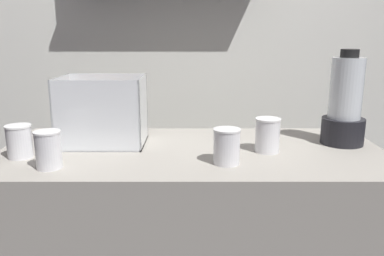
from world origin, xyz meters
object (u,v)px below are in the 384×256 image
juice_cup_orange_far_left (20,143)px  juice_cup_beet_middle (226,148)px  carrot_display_bin (103,124)px  juice_cup_carrot_right (267,137)px  juice_cup_beet_left (48,151)px  blender_pitcher (345,107)px

juice_cup_orange_far_left → juice_cup_beet_middle: (0.70, -0.06, 0.00)m
carrot_display_bin → juice_cup_carrot_right: bearing=-9.7°
juice_cup_beet_left → juice_cup_orange_far_left: bearing=142.0°
juice_cup_beet_middle → carrot_display_bin: bearing=152.6°
juice_cup_beet_left → juice_cup_carrot_right: 0.74m
juice_cup_orange_far_left → juice_cup_carrot_right: bearing=4.4°
carrot_display_bin → juice_cup_beet_left: 0.30m
juice_cup_orange_far_left → juice_cup_beet_left: 0.17m
juice_cup_beet_left → juice_cup_beet_middle: 0.56m
juice_cup_beet_middle → juice_cup_carrot_right: bearing=39.7°
juice_cup_orange_far_left → blender_pitcher: bearing=8.4°
carrot_display_bin → juice_cup_beet_left: (-0.11, -0.28, -0.02)m
juice_cup_beet_left → juice_cup_carrot_right: juice_cup_carrot_right is taller
blender_pitcher → juice_cup_beet_left: blender_pitcher is taller
carrot_display_bin → juice_cup_carrot_right: carrot_display_bin is taller
blender_pitcher → juice_cup_orange_far_left: (-1.16, -0.17, -0.09)m
carrot_display_bin → juice_cup_orange_far_left: carrot_display_bin is taller
blender_pitcher → juice_cup_orange_far_left: bearing=-171.6°
blender_pitcher → juice_cup_carrot_right: 0.34m
carrot_display_bin → blender_pitcher: blender_pitcher is taller
blender_pitcher → juice_cup_beet_left: 1.06m
juice_cup_beet_middle → juice_cup_orange_far_left: bearing=174.8°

